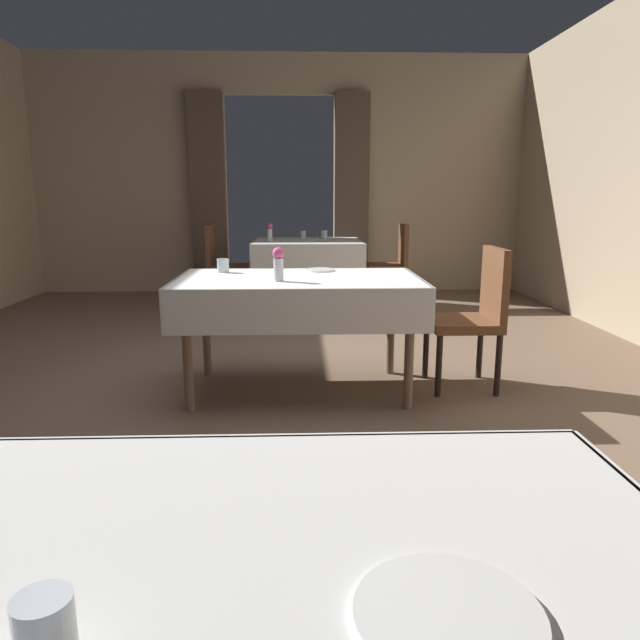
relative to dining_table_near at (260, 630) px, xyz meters
The scene contains 16 objects.
ground 2.92m from the dining_table_near, 93.71° to the left, with size 10.08×10.08×0.00m, color #7A604C.
wall_back 7.08m from the dining_table_near, 91.50° to the left, with size 6.40×0.27×3.00m.
dining_table_near is the anchor object (origin of this frame).
dining_table_mid 2.93m from the dining_table_near, 88.99° to the left, with size 1.54×0.94×0.75m.
dining_table_far 5.97m from the dining_table_near, 88.55° to the left, with size 1.24×1.07×0.75m.
chair_mid_right 3.20m from the dining_table_near, 67.82° to the left, with size 0.44×0.44×0.93m.
chair_far_right 6.15m from the dining_table_near, 79.15° to the left, with size 0.44×0.44×0.93m.
chair_far_left 6.08m from the dining_table_near, 98.07° to the left, with size 0.44×0.44×0.93m.
glass_near_a 0.30m from the dining_table_near, 144.17° to the right, with size 0.06×0.06×0.09m, color silver.
plate_near_b 0.27m from the dining_table_near, 21.63° to the right, with size 0.24×0.24×0.01m, color white.
flower_vase_mid 2.77m from the dining_table_near, 91.42° to the left, with size 0.07×0.07×0.20m.
glass_mid_b 3.22m from the dining_table_near, 98.14° to the left, with size 0.08×0.08×0.09m, color silver.
plate_mid_c 3.25m from the dining_table_near, 86.48° to the left, with size 0.20×0.20×0.01m, color white.
flower_vase_far 5.94m from the dining_table_near, 92.69° to the left, with size 0.07×0.07×0.20m.
glass_far_b 6.26m from the dining_table_near, 86.74° to the left, with size 0.08×0.08×0.10m, color silver.
glass_far_c 6.34m from the dining_table_near, 89.08° to the left, with size 0.07×0.07×0.09m, color silver.
Camera 1 is at (0.24, -3.54, 1.26)m, focal length 32.40 mm.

